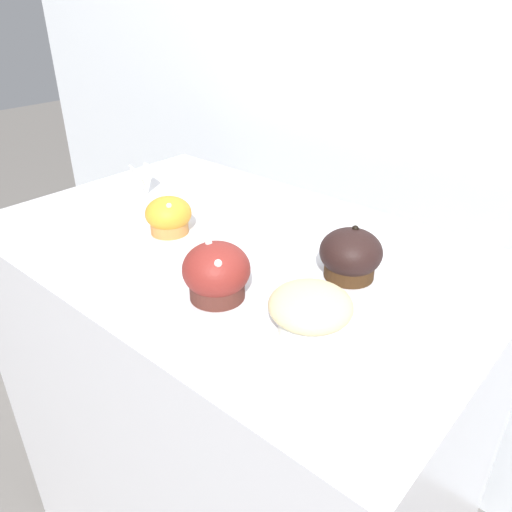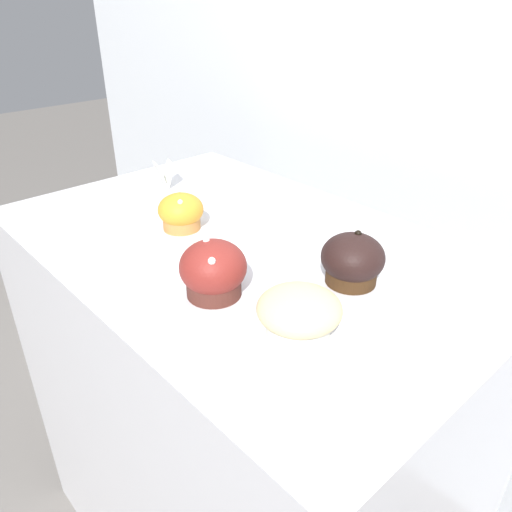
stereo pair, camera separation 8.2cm
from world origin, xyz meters
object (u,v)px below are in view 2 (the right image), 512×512
Objects in this scene: muffin_back_right at (181,212)px; muffin_front_left at (352,261)px; muffin_back_left at (213,271)px; muffin_front_center at (299,313)px.

muffin_front_left is at bearing 13.62° from muffin_back_right.
muffin_back_left is 0.26m from muffin_back_right.
muffin_front_left is at bearing 102.68° from muffin_front_center.
muffin_back_right is at bearing 168.83° from muffin_front_center.
muffin_front_center is at bearing 8.81° from muffin_back_left.
muffin_back_right is at bearing 156.45° from muffin_back_left.
muffin_front_center is 1.15× the size of muffin_front_left.
muffin_back_left is at bearing -171.19° from muffin_front_center.
muffin_back_left is (-0.16, -0.03, 0.01)m from muffin_front_center.
muffin_back_left is at bearing -23.55° from muffin_back_right.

